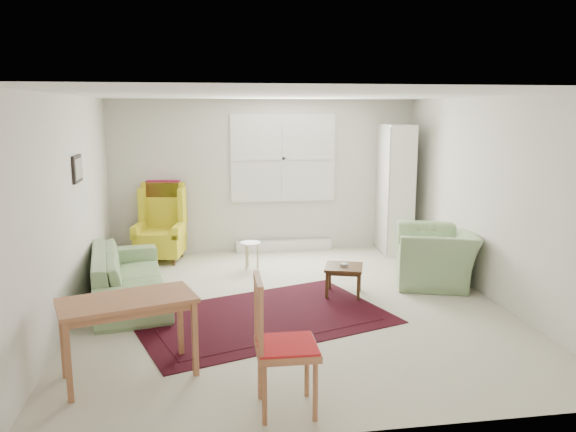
{
  "coord_description": "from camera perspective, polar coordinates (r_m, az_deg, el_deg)",
  "views": [
    {
      "loc": [
        -1.04,
        -6.38,
        2.34
      ],
      "look_at": [
        0.0,
        0.3,
        1.05
      ],
      "focal_mm": 35.0,
      "sensor_mm": 36.0,
      "label": 1
    }
  ],
  "objects": [
    {
      "name": "room",
      "position": [
        6.77,
        0.28,
        1.58
      ],
      "size": [
        5.04,
        5.54,
        2.51
      ],
      "color": "beige",
      "rests_on": "ground"
    },
    {
      "name": "rug",
      "position": [
        6.49,
        -2.64,
        -10.21
      ],
      "size": [
        3.19,
        2.57,
        0.03
      ],
      "primitive_type": null,
      "rotation": [
        0.0,
        0.0,
        0.33
      ],
      "color": "black",
      "rests_on": "ground"
    },
    {
      "name": "sofa",
      "position": [
        7.23,
        -15.91,
        -4.89
      ],
      "size": [
        1.18,
        2.27,
        0.87
      ],
      "primitive_type": "imported",
      "rotation": [
        0.0,
        0.0,
        1.73
      ],
      "color": "#7C9F6A",
      "rests_on": "ground"
    },
    {
      "name": "armchair",
      "position": [
        7.89,
        14.82,
        -3.43
      ],
      "size": [
        1.32,
        1.41,
        0.9
      ],
      "primitive_type": "imported",
      "rotation": [
        0.0,
        0.0,
        -1.88
      ],
      "color": "#7C9F6A",
      "rests_on": "ground"
    },
    {
      "name": "wingback_chair",
      "position": [
        8.92,
        -12.93,
        -0.62
      ],
      "size": [
        0.84,
        0.87,
        1.23
      ],
      "primitive_type": null,
      "rotation": [
        0.0,
        0.0,
        -0.19
      ],
      "color": "yellow",
      "rests_on": "ground"
    },
    {
      "name": "coffee_table",
      "position": [
        7.25,
        5.67,
        -6.5
      ],
      "size": [
        0.59,
        0.59,
        0.38
      ],
      "primitive_type": null,
      "rotation": [
        0.0,
        0.0,
        -0.31
      ],
      "color": "#432A14",
      "rests_on": "ground"
    },
    {
      "name": "stool",
      "position": [
        8.39,
        -3.83,
        -4.0
      ],
      "size": [
        0.36,
        0.36,
        0.41
      ],
      "primitive_type": null,
      "rotation": [
        0.0,
        0.0,
        -0.21
      ],
      "color": "white",
      "rests_on": "ground"
    },
    {
      "name": "cabinet",
      "position": [
        9.37,
        10.83,
        2.68
      ],
      "size": [
        0.48,
        0.86,
        2.1
      ],
      "primitive_type": null,
      "rotation": [
        0.0,
        0.0,
        -0.05
      ],
      "color": "white",
      "rests_on": "ground"
    },
    {
      "name": "desk",
      "position": [
        5.23,
        -15.84,
        -11.81
      ],
      "size": [
        1.27,
        0.89,
        0.73
      ],
      "primitive_type": null,
      "rotation": [
        0.0,
        0.0,
        0.3
      ],
      "color": "#A96A44",
      "rests_on": "ground"
    },
    {
      "name": "desk_chair",
      "position": [
        4.46,
        -0.13,
        -12.94
      ],
      "size": [
        0.49,
        0.49,
        1.09
      ],
      "primitive_type": null,
      "rotation": [
        0.0,
        0.0,
        1.55
      ],
      "color": "#A96A44",
      "rests_on": "ground"
    }
  ]
}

